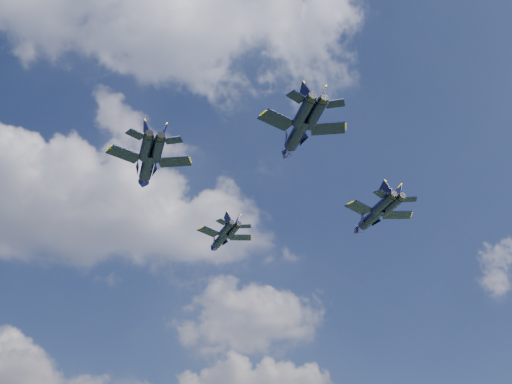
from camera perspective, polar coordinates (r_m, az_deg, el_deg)
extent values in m
cylinder|color=black|center=(122.03, -3.07, -4.14)|extent=(3.46, 7.99, 1.57)
cone|color=black|center=(126.33, -3.87, -5.08)|extent=(2.00, 2.56, 1.48)
ellipsoid|color=brown|center=(124.68, -3.53, -4.48)|extent=(1.44, 2.63, 0.71)
cube|color=black|center=(119.65, -4.20, -3.54)|extent=(4.57, 4.20, 0.16)
cube|color=black|center=(121.55, -1.40, -4.07)|extent=(4.27, 2.78, 0.16)
cube|color=black|center=(116.02, -3.04, -2.67)|extent=(2.43, 2.37, 0.12)
cube|color=black|center=(117.43, -0.96, -3.07)|extent=(2.34, 1.76, 0.12)
cube|color=black|center=(117.56, -2.54, -2.40)|extent=(1.25, 2.34, 2.62)
cube|color=black|center=(118.15, -1.67, -2.58)|extent=(1.30, 2.61, 2.62)
cylinder|color=black|center=(100.96, -9.61, 2.38)|extent=(3.05, 9.67, 1.90)
cone|color=black|center=(106.17, -10.02, 0.65)|extent=(2.12, 2.94, 1.80)
ellipsoid|color=brown|center=(104.22, -9.82, 1.65)|extent=(1.40, 3.12, 0.87)
cube|color=black|center=(99.02, -11.63, 3.33)|extent=(5.58, 4.76, 0.19)
cube|color=black|center=(99.50, -7.29, 2.71)|extent=(5.40, 3.91, 0.19)
cube|color=black|center=(94.41, -10.67, 5.06)|extent=(2.98, 2.75, 0.15)
cube|color=black|center=(94.78, -7.37, 4.59)|extent=(2.93, 2.39, 0.15)
cube|color=black|center=(96.03, -9.70, 5.37)|extent=(1.15, 2.97, 3.18)
cube|color=black|center=(96.18, -8.33, 5.17)|extent=(1.43, 3.13, 3.18)
cylinder|color=black|center=(109.57, 10.33, -2.17)|extent=(3.59, 9.07, 1.78)
cone|color=black|center=(113.92, 8.91, -3.46)|extent=(2.18, 2.86, 1.68)
ellipsoid|color=brown|center=(112.28, 9.49, -2.67)|extent=(1.54, 2.97, 0.81)
cube|color=black|center=(106.44, 9.19, -1.39)|extent=(5.21, 4.67, 0.18)
cube|color=black|center=(109.84, 12.44, -2.01)|extent=(4.92, 3.32, 0.18)
cube|color=black|center=(103.02, 11.05, -0.15)|extent=(2.77, 2.66, 0.14)
cube|color=black|center=(105.57, 13.46, -0.65)|extent=(2.69, 2.08, 0.14)
cube|color=black|center=(105.00, 11.46, 0.15)|extent=(1.32, 2.70, 2.98)
cube|color=black|center=(106.06, 12.47, -0.06)|extent=(1.43, 2.95, 2.98)
cylinder|color=black|center=(90.00, 3.75, 5.28)|extent=(2.89, 9.34, 1.84)
cone|color=black|center=(94.60, 2.61, 3.27)|extent=(2.03, 2.84, 1.74)
ellipsoid|color=brown|center=(92.92, 3.08, 4.40)|extent=(1.33, 3.02, 0.84)
cube|color=black|center=(87.49, 1.88, 6.42)|extent=(5.39, 4.58, 0.18)
cube|color=black|center=(89.54, 6.40, 5.64)|extent=(5.23, 3.80, 0.18)
cube|color=black|center=(83.70, 3.63, 8.44)|extent=(2.89, 2.65, 0.14)
cube|color=black|center=(85.25, 7.05, 7.81)|extent=(2.84, 2.32, 0.14)
cube|color=black|center=(85.60, 4.41, 8.68)|extent=(1.10, 2.88, 3.07)
cube|color=black|center=(86.25, 5.84, 8.41)|extent=(1.38, 3.02, 3.07)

